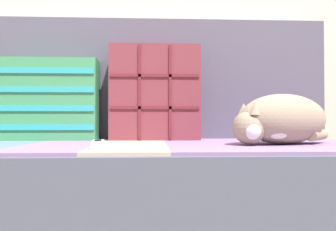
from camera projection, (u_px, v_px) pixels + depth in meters
name	position (u px, v px, depth m)	size (l,w,h in m)	color
couch	(133.00, 203.00, 1.21)	(1.79, 0.82, 0.44)	gray
sofa_backrest	(138.00, 80.00, 1.56)	(1.75, 0.14, 0.55)	#514C60
throw_pillow_quilted	(155.00, 93.00, 1.42)	(0.38, 0.14, 0.40)	brown
throw_pillow_striped	(45.00, 100.00, 1.39)	(0.45, 0.14, 0.34)	#3D8956
sleeping_cat	(280.00, 120.00, 1.13)	(0.39, 0.30, 0.18)	gray
game_remote_far	(98.00, 144.00, 1.04)	(0.07, 0.20, 0.02)	white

